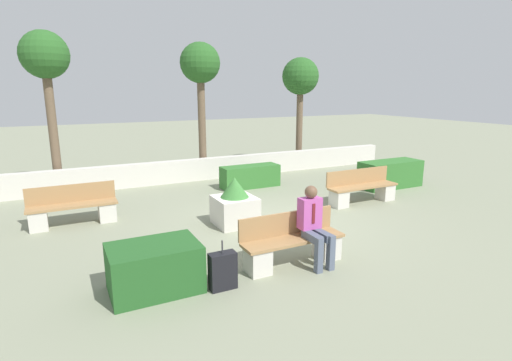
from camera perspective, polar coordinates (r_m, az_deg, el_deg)
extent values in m
plane|color=gray|center=(9.10, 2.82, -6.01)|extent=(60.00, 60.00, 0.00)
cube|color=beige|center=(13.39, -7.65, 1.63)|extent=(14.81, 0.30, 0.71)
cube|color=#A37A4C|center=(6.88, 5.44, -8.46)|extent=(1.85, 0.44, 0.05)
cube|color=#A37A4C|center=(6.99, 4.42, -6.11)|extent=(1.85, 0.04, 0.40)
cube|color=beige|center=(6.65, 0.23, -11.39)|extent=(0.36, 0.40, 0.43)
cube|color=beige|center=(7.33, 10.05, -9.21)|extent=(0.36, 0.40, 0.43)
cube|color=#A37A4C|center=(9.67, -24.70, -3.28)|extent=(1.86, 0.44, 0.05)
cube|color=#A37A4C|center=(9.85, -24.89, -1.66)|extent=(1.86, 0.04, 0.40)
cube|color=beige|center=(9.74, -28.67, -5.03)|extent=(0.36, 0.40, 0.43)
cube|color=beige|center=(9.77, -20.48, -4.19)|extent=(0.36, 0.40, 0.43)
cube|color=#A37A4C|center=(10.87, 15.08, -0.83)|extent=(2.03, 0.44, 0.05)
cube|color=#A37A4C|center=(10.99, 14.31, 0.58)|extent=(2.03, 0.04, 0.40)
cube|color=beige|center=(10.43, 11.77, -2.57)|extent=(0.36, 0.40, 0.43)
cube|color=beige|center=(11.45, 17.95, -1.54)|extent=(0.36, 0.40, 0.43)
cube|color=#515B70|center=(6.80, 8.03, -7.98)|extent=(0.14, 0.46, 0.13)
cube|color=#515B70|center=(6.91, 9.41, -7.68)|extent=(0.14, 0.46, 0.13)
cube|color=#515B70|center=(6.70, 8.96, -10.51)|extent=(0.11, 0.11, 0.61)
cube|color=#515B70|center=(6.84, 10.62, -10.10)|extent=(0.11, 0.11, 0.61)
cube|color=#B74C9E|center=(6.93, 7.67, -4.63)|extent=(0.38, 0.22, 0.54)
sphere|color=brown|center=(6.81, 7.86, -1.63)|extent=(0.22, 0.22, 0.22)
cube|color=maroon|center=(6.83, 8.23, -4.72)|extent=(0.06, 0.01, 0.35)
cube|color=#33702D|center=(12.25, -0.84, 0.60)|extent=(1.80, 0.62, 0.67)
cube|color=#235623|center=(6.26, -14.28, -11.98)|extent=(1.31, 0.89, 0.72)
cube|color=#33702D|center=(12.92, 18.62, 0.89)|extent=(1.98, 0.78, 0.81)
cube|color=beige|center=(8.89, -3.05, -4.33)|extent=(0.87, 0.87, 0.63)
cone|color=#387533|center=(8.75, -3.09, -0.96)|extent=(0.63, 0.63, 0.45)
cube|color=black|center=(6.16, -4.77, -12.76)|extent=(0.41, 0.20, 0.57)
cylinder|color=#333338|center=(6.00, -4.84, -9.42)|extent=(0.02, 0.02, 0.20)
cylinder|color=brown|center=(12.90, -26.99, 6.23)|extent=(0.25, 0.25, 3.52)
sphere|color=#285B23|center=(12.88, -27.99, 15.61)|extent=(1.31, 1.31, 1.31)
cylinder|color=brown|center=(13.65, -7.72, 7.62)|extent=(0.25, 0.25, 3.43)
sphere|color=#285B23|center=(13.62, -7.99, 16.33)|extent=(1.31, 1.31, 1.31)
cylinder|color=brown|center=(15.82, 6.20, 7.68)|extent=(0.24, 0.24, 3.04)
sphere|color=#285B23|center=(15.76, 6.38, 14.60)|extent=(1.40, 1.40, 1.40)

